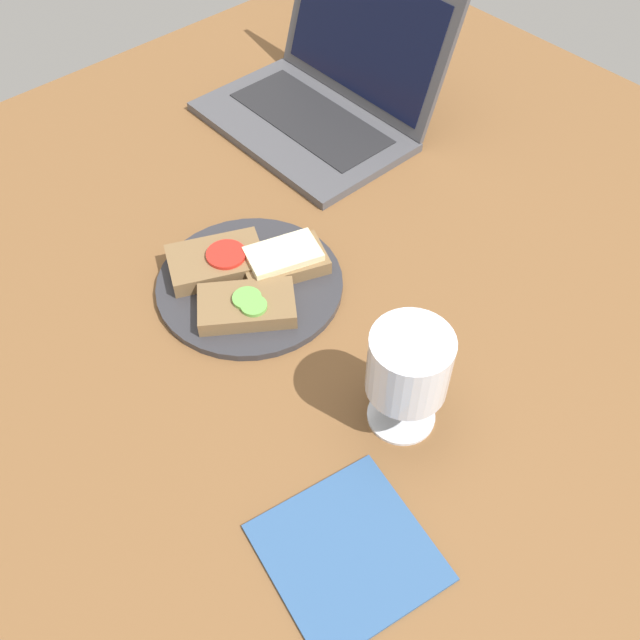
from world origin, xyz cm
name	(u,v)px	position (x,y,z in cm)	size (l,w,h in cm)	color
wooden_table	(348,308)	(0.00, 0.00, 1.50)	(140.00, 140.00, 3.00)	brown
plate	(250,284)	(-10.12, -7.81, 3.50)	(23.72, 23.72, 1.01)	#333338
sandwich_with_tomato	(217,261)	(-14.78, -9.35, 5.20)	(11.90, 14.05, 2.71)	brown
sandwich_with_cucumber	(247,306)	(-6.33, -11.08, 5.12)	(12.32, 13.49, 2.56)	brown
sandwich_with_cheese	(284,260)	(-9.16, -2.92, 5.35)	(9.96, 12.36, 2.89)	brown
wine_glass	(409,368)	(16.21, -7.37, 12.00)	(8.57, 8.57, 13.52)	white
laptop	(327,89)	(-31.12, 24.40, 8.07)	(32.87, 27.10, 21.91)	#4C4C51
napkin	(348,552)	(23.57, -22.35, 3.20)	(15.34, 15.14, 0.40)	#33598C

